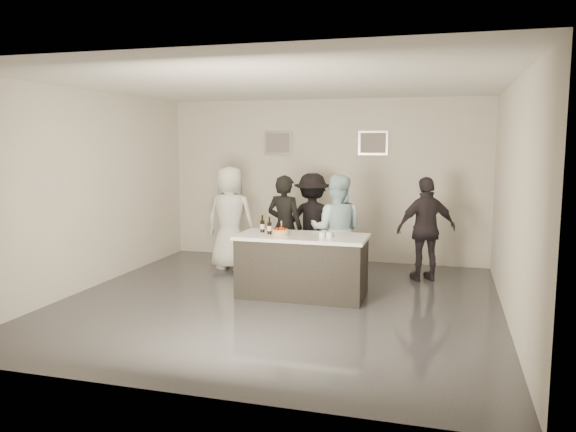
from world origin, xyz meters
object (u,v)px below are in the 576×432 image
object	(u,v)px
person_main_blue	(336,230)
person_main_black	(285,227)
cake	(280,233)
beer_bottle_a	(262,223)
person_guest_back	(312,222)
beer_bottle_b	(269,225)
person_guest_right	(426,229)
person_guest_left	(230,218)
bar_counter	(302,266)

from	to	relation	value
person_main_blue	person_main_black	bearing A→B (deg)	-11.01
cake	person_main_black	distance (m)	1.10
beer_bottle_a	person_main_blue	distance (m)	1.24
person_main_black	person_guest_back	distance (m)	0.82
cake	beer_bottle_b	bearing A→B (deg)	162.33
person_guest_right	person_guest_back	distance (m)	1.96
person_guest_right	person_guest_back	world-z (taller)	person_guest_back
cake	person_main_blue	size ratio (longest dim) A/B	0.14
beer_bottle_a	person_guest_left	world-z (taller)	person_guest_left
beer_bottle_b	beer_bottle_a	bearing A→B (deg)	138.68
person_guest_back	beer_bottle_b	bearing A→B (deg)	71.00
beer_bottle_a	person_guest_back	xyz separation A→B (m)	(0.36, 1.65, -0.19)
cake	beer_bottle_a	xyz separation A→B (m)	(-0.33, 0.19, 0.09)
beer_bottle_b	person_main_blue	xyz separation A→B (m)	(0.81, 0.89, -0.17)
person_main_blue	person_guest_left	xyz separation A→B (m)	(-1.98, 0.52, 0.04)
person_main_black	beer_bottle_a	bearing A→B (deg)	96.14
beer_bottle_b	person_main_black	xyz separation A→B (m)	(-0.07, 1.01, -0.18)
bar_counter	person_guest_left	bearing A→B (deg)	140.26
person_main_black	person_guest_left	bearing A→B (deg)	-8.18
person_main_blue	person_guest_back	xyz separation A→B (m)	(-0.60, 0.89, -0.02)
bar_counter	person_guest_right	distance (m)	2.27
person_main_black	person_guest_back	bearing A→B (deg)	-97.56
cake	person_main_blue	bearing A→B (deg)	56.50
beer_bottle_a	person_guest_right	distance (m)	2.70
beer_bottle_a	person_guest_right	world-z (taller)	person_guest_right
cake	person_guest_right	world-z (taller)	person_guest_right
person_main_black	person_main_blue	size ratio (longest dim) A/B	0.98
beer_bottle_a	beer_bottle_b	world-z (taller)	same
bar_counter	person_main_black	bearing A→B (deg)	119.30
beer_bottle_b	person_guest_right	world-z (taller)	person_guest_right
beer_bottle_b	person_main_blue	distance (m)	1.22
person_main_black	person_guest_back	size ratio (longest dim) A/B	1.01
person_main_black	person_guest_left	size ratio (longest dim) A/B	0.94
person_guest_left	person_main_blue	bearing A→B (deg)	167.04
bar_counter	person_guest_left	distance (m)	2.19
beer_bottle_a	person_main_black	distance (m)	0.89
bar_counter	cake	bearing A→B (deg)	-161.46
person_guest_back	beer_bottle_a	bearing A→B (deg)	65.26
person_guest_back	person_guest_left	bearing A→B (deg)	2.66
beer_bottle_a	person_main_black	size ratio (longest dim) A/B	0.15
person_guest_back	person_main_blue	bearing A→B (deg)	111.82
beer_bottle_a	person_guest_right	size ratio (longest dim) A/B	0.16
beer_bottle_b	person_guest_back	distance (m)	1.80
bar_counter	person_guest_right	xyz separation A→B (m)	(1.68, 1.48, 0.39)
cake	beer_bottle_b	size ratio (longest dim) A/B	0.90
person_guest_left	cake	bearing A→B (deg)	134.28
beer_bottle_a	person_guest_back	distance (m)	1.70
cake	beer_bottle_b	distance (m)	0.21
cake	person_guest_left	distance (m)	2.00
beer_bottle_b	person_guest_right	size ratio (longest dim) A/B	0.16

